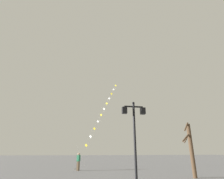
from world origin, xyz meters
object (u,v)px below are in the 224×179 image
object	(u,v)px
kite_train	(102,113)
kite_flyer	(78,161)
bare_tree	(191,148)
twin_lantern_lamp_post	(134,125)

from	to	relation	value
kite_train	kite_flyer	xyz separation A→B (m)	(-3.12, -5.90, -6.34)
kite_train	bare_tree	bearing A→B (deg)	-67.88
bare_tree	kite_train	bearing A→B (deg)	112.12
kite_flyer	bare_tree	size ratio (longest dim) A/B	0.42
twin_lantern_lamp_post	bare_tree	size ratio (longest dim) A/B	1.18
twin_lantern_lamp_post	kite_train	xyz separation A→B (m)	(0.04, 15.59, 3.95)
twin_lantern_lamp_post	bare_tree	xyz separation A→B (m)	(5.29, 2.69, -1.23)
twin_lantern_lamp_post	kite_flyer	size ratio (longest dim) A/B	2.78
twin_lantern_lamp_post	bare_tree	bearing A→B (deg)	26.92
twin_lantern_lamp_post	kite_flyer	bearing A→B (deg)	107.63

